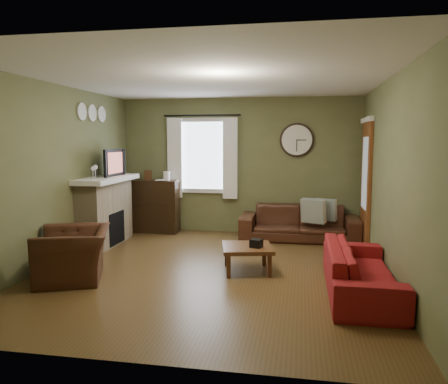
% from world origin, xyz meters
% --- Properties ---
extents(floor, '(4.60, 5.20, 0.00)m').
position_xyz_m(floor, '(0.00, 0.00, 0.00)').
color(floor, '#533B1D').
rests_on(floor, ground).
extents(ceiling, '(4.60, 5.20, 0.00)m').
position_xyz_m(ceiling, '(0.00, 0.00, 2.60)').
color(ceiling, white).
rests_on(ceiling, ground).
extents(wall_left, '(0.00, 5.20, 2.60)m').
position_xyz_m(wall_left, '(-2.30, 0.00, 1.30)').
color(wall_left, '#61653D').
rests_on(wall_left, ground).
extents(wall_right, '(0.00, 5.20, 2.60)m').
position_xyz_m(wall_right, '(2.30, 0.00, 1.30)').
color(wall_right, '#61653D').
rests_on(wall_right, ground).
extents(wall_back, '(4.60, 0.00, 2.60)m').
position_xyz_m(wall_back, '(0.00, 2.60, 1.30)').
color(wall_back, '#61653D').
rests_on(wall_back, ground).
extents(wall_front, '(4.60, 0.00, 2.60)m').
position_xyz_m(wall_front, '(0.00, -2.60, 1.30)').
color(wall_front, '#61653D').
rests_on(wall_front, ground).
extents(fireplace, '(0.40, 1.40, 1.10)m').
position_xyz_m(fireplace, '(-2.10, 1.15, 0.55)').
color(fireplace, tan).
rests_on(fireplace, floor).
extents(firebox, '(0.04, 0.60, 0.55)m').
position_xyz_m(firebox, '(-1.91, 1.15, 0.30)').
color(firebox, black).
rests_on(firebox, fireplace).
extents(mantel, '(0.58, 1.60, 0.08)m').
position_xyz_m(mantel, '(-2.07, 1.15, 1.14)').
color(mantel, white).
rests_on(mantel, fireplace).
extents(tv, '(0.08, 0.60, 0.35)m').
position_xyz_m(tv, '(-2.05, 1.30, 1.35)').
color(tv, black).
rests_on(tv, mantel).
extents(tv_screen, '(0.02, 0.62, 0.36)m').
position_xyz_m(tv_screen, '(-1.97, 1.30, 1.41)').
color(tv_screen, '#994C3F').
rests_on(tv_screen, mantel).
extents(medallion_left, '(0.28, 0.28, 0.03)m').
position_xyz_m(medallion_left, '(-2.28, 0.80, 2.25)').
color(medallion_left, white).
rests_on(medallion_left, wall_left).
extents(medallion_mid, '(0.28, 0.28, 0.03)m').
position_xyz_m(medallion_mid, '(-2.28, 1.15, 2.25)').
color(medallion_mid, white).
rests_on(medallion_mid, wall_left).
extents(medallion_right, '(0.28, 0.28, 0.03)m').
position_xyz_m(medallion_right, '(-2.28, 1.50, 2.25)').
color(medallion_right, white).
rests_on(medallion_right, wall_left).
extents(window_pane, '(1.00, 0.02, 1.30)m').
position_xyz_m(window_pane, '(-0.70, 2.58, 1.50)').
color(window_pane, silver).
rests_on(window_pane, wall_back).
extents(curtain_rod, '(0.03, 0.03, 1.50)m').
position_xyz_m(curtain_rod, '(-0.70, 2.48, 2.27)').
color(curtain_rod, black).
rests_on(curtain_rod, wall_back).
extents(curtain_left, '(0.28, 0.04, 1.55)m').
position_xyz_m(curtain_left, '(-1.25, 2.48, 1.45)').
color(curtain_left, white).
rests_on(curtain_left, wall_back).
extents(curtain_right, '(0.28, 0.04, 1.55)m').
position_xyz_m(curtain_right, '(-0.15, 2.48, 1.45)').
color(curtain_right, white).
rests_on(curtain_right, wall_back).
extents(wall_clock, '(0.64, 0.06, 0.64)m').
position_xyz_m(wall_clock, '(1.10, 2.55, 1.80)').
color(wall_clock, white).
rests_on(wall_clock, wall_back).
extents(door, '(0.05, 0.90, 2.10)m').
position_xyz_m(door, '(2.27, 1.85, 1.05)').
color(door, brown).
rests_on(door, floor).
extents(bookshelf, '(0.86, 0.37, 1.03)m').
position_xyz_m(bookshelf, '(-1.58, 2.31, 0.51)').
color(bookshelf, black).
rests_on(bookshelf, floor).
extents(book, '(0.16, 0.21, 0.02)m').
position_xyz_m(book, '(-1.54, 2.23, 0.96)').
color(book, '#53311A').
rests_on(book, bookshelf).
extents(sofa_brown, '(2.11, 0.83, 0.62)m').
position_xyz_m(sofa_brown, '(1.17, 2.14, 0.31)').
color(sofa_brown, '#381D12').
rests_on(sofa_brown, floor).
extents(pillow_left, '(0.44, 0.29, 0.43)m').
position_xyz_m(pillow_left, '(1.42, 2.04, 0.55)').
color(pillow_left, gray).
rests_on(pillow_left, sofa_brown).
extents(pillow_right, '(0.40, 0.25, 0.39)m').
position_xyz_m(pillow_right, '(1.64, 2.23, 0.55)').
color(pillow_right, gray).
rests_on(pillow_right, sofa_brown).
extents(sofa_red, '(0.76, 1.94, 0.57)m').
position_xyz_m(sofa_red, '(1.90, -0.60, 0.28)').
color(sofa_red, maroon).
rests_on(sofa_red, floor).
extents(armchair, '(1.19, 1.26, 0.65)m').
position_xyz_m(armchair, '(-1.69, -0.67, 0.33)').
color(armchair, '#381D12').
rests_on(armchair, floor).
extents(coffee_table, '(0.80, 0.80, 0.36)m').
position_xyz_m(coffee_table, '(0.49, 0.04, 0.18)').
color(coffee_table, '#53311A').
rests_on(coffee_table, floor).
extents(tissue_box, '(0.18, 0.18, 0.11)m').
position_xyz_m(tissue_box, '(0.62, -0.02, 0.40)').
color(tissue_box, black).
rests_on(tissue_box, coffee_table).
extents(wine_glass_a, '(0.07, 0.07, 0.20)m').
position_xyz_m(wine_glass_a, '(-2.05, 0.65, 1.28)').
color(wine_glass_a, white).
rests_on(wine_glass_a, mantel).
extents(wine_glass_b, '(0.08, 0.08, 0.22)m').
position_xyz_m(wine_glass_b, '(-2.05, 0.73, 1.29)').
color(wine_glass_b, white).
rests_on(wine_glass_b, mantel).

